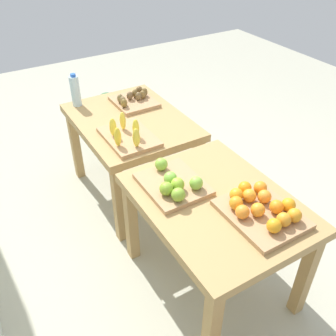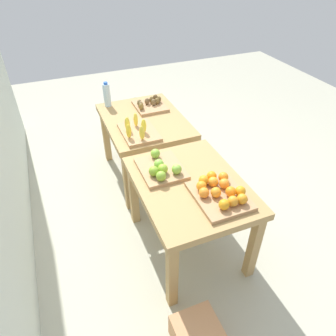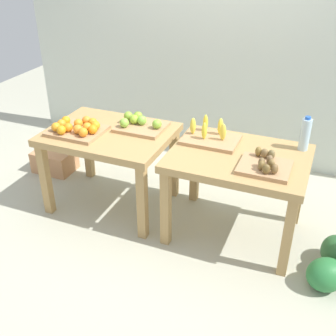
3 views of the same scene
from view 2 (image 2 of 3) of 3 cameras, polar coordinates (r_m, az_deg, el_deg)
ground_plane at (r=3.29m, az=-0.67°, el=-6.58°), size 8.00×8.00×0.00m
display_table_left at (r=2.49m, az=3.95°, el=-4.55°), size 1.04×0.80×0.72m
display_table_right at (r=3.34m, az=-4.29°, el=7.38°), size 1.04×0.80×0.72m
orange_bin at (r=2.30m, az=9.41°, el=-4.33°), size 0.44×0.36×0.11m
apple_bin at (r=2.50m, az=-1.24°, el=-0.00°), size 0.41×0.34×0.11m
banana_crate at (r=3.00m, az=-5.45°, el=6.75°), size 0.44×0.32×0.17m
kiwi_bin at (r=3.50m, az=-3.30°, el=11.41°), size 0.36×0.32×0.10m
water_bottle at (r=3.55m, az=-11.03°, el=12.90°), size 0.08×0.08×0.27m
watermelon_pile at (r=4.37m, az=-5.01°, el=8.33°), size 0.62×0.62×0.48m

